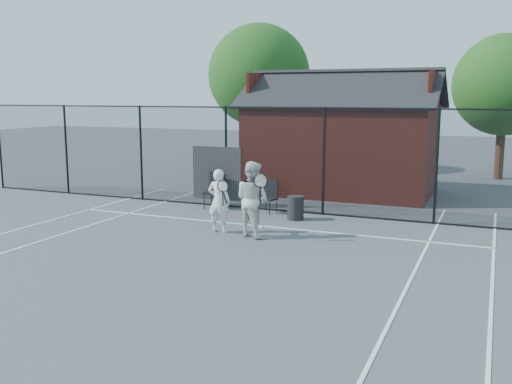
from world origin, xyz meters
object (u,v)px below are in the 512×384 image
at_px(chair_right, 268,197).
at_px(waste_bin, 296,208).
at_px(clubhouse, 343,146).
at_px(player_back, 252,199).
at_px(player_front, 219,201).
at_px(chair_left, 214,191).

xyz_separation_m(chair_right, waste_bin, (1.01, -0.50, -0.13)).
bearing_deg(clubhouse, chair_right, -102.80).
height_order(player_back, waste_bin, player_back).
bearing_deg(clubhouse, player_back, -92.69).
xyz_separation_m(player_front, chair_left, (-1.49, 2.60, -0.26)).
xyz_separation_m(chair_left, chair_right, (1.72, 0.00, -0.07)).
distance_m(player_back, chair_left, 3.59).
distance_m(player_back, waste_bin, 2.26).
xyz_separation_m(player_front, chair_right, (0.23, 2.60, -0.33)).
bearing_deg(chair_left, waste_bin, -6.96).
bearing_deg(player_back, chair_left, 131.96).
bearing_deg(chair_left, chair_right, 3.44).
relative_size(clubhouse, chair_right, 7.13).
bearing_deg(chair_right, player_front, -83.16).
height_order(clubhouse, player_back, clubhouse).
distance_m(clubhouse, waste_bin, 5.07).
bearing_deg(clubhouse, waste_bin, -89.94).
height_order(player_back, chair_right, player_back).
bearing_deg(clubhouse, chair_left, -121.72).
distance_m(clubhouse, chair_left, 5.29).
height_order(chair_left, chair_right, chair_left).
bearing_deg(player_back, chair_right, 104.13).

